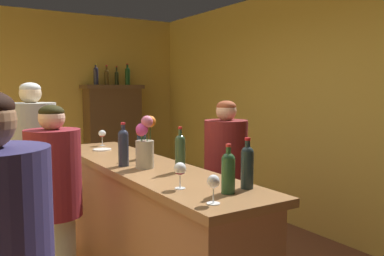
# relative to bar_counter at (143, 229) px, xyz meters

# --- Properties ---
(wall_back) EXTENTS (5.58, 0.12, 2.79)m
(wall_back) POSITION_rel_bar_counter_xyz_m (-0.53, 3.57, 0.86)
(wall_back) COLOR gold
(wall_back) RESTS_ON ground
(wall_right) EXTENTS (0.12, 7.22, 2.79)m
(wall_right) POSITION_rel_bar_counter_xyz_m (2.26, -0.05, 0.86)
(wall_right) COLOR #DAB74F
(wall_right) RESTS_ON ground
(bar_counter) EXTENTS (0.59, 2.66, 1.05)m
(bar_counter) POSITION_rel_bar_counter_xyz_m (0.00, 0.00, 0.00)
(bar_counter) COLOR #956443
(bar_counter) RESTS_ON ground
(display_cabinet) EXTENTS (0.94, 0.41, 1.68)m
(display_cabinet) POSITION_rel_bar_counter_xyz_m (1.03, 3.27, 0.35)
(display_cabinet) COLOR brown
(display_cabinet) RESTS_ON ground
(wine_bottle_malbec) EXTENTS (0.08, 0.08, 0.30)m
(wine_bottle_malbec) POSITION_rel_bar_counter_xyz_m (0.09, 0.20, 0.65)
(wine_bottle_malbec) COLOR #182333
(wine_bottle_malbec) RESTS_ON bar_counter
(wine_bottle_pinot) EXTENTS (0.07, 0.07, 0.32)m
(wine_bottle_pinot) POSITION_rel_bar_counter_xyz_m (0.10, -0.41, 0.67)
(wine_bottle_pinot) COLOR #2F472C
(wine_bottle_pinot) RESTS_ON bar_counter
(wine_bottle_syrah) EXTENTS (0.08, 0.08, 0.28)m
(wine_bottle_syrah) POSITION_rel_bar_counter_xyz_m (0.04, -1.04, 0.65)
(wine_bottle_syrah) COLOR #274D29
(wine_bottle_syrah) RESTS_ON bar_counter
(wine_bottle_merlot) EXTENTS (0.08, 0.08, 0.33)m
(wine_bottle_merlot) POSITION_rel_bar_counter_xyz_m (-0.15, 0.00, 0.67)
(wine_bottle_merlot) COLOR #242A3C
(wine_bottle_merlot) RESTS_ON bar_counter
(wine_bottle_chardonnay) EXTENTS (0.08, 0.08, 0.30)m
(wine_bottle_chardonnay) POSITION_rel_bar_counter_xyz_m (0.19, -1.02, 0.66)
(wine_bottle_chardonnay) COLOR #1F2D30
(wine_bottle_chardonnay) RESTS_ON bar_counter
(wine_glass_front) EXTENTS (0.07, 0.07, 0.16)m
(wine_glass_front) POSITION_rel_bar_counter_xyz_m (-0.14, -0.81, 0.63)
(wine_glass_front) COLOR white
(wine_glass_front) RESTS_ON bar_counter
(wine_glass_mid) EXTENTS (0.08, 0.08, 0.16)m
(wine_glass_mid) POSITION_rel_bar_counter_xyz_m (0.08, 1.12, 0.64)
(wine_glass_mid) COLOR white
(wine_glass_mid) RESTS_ON bar_counter
(wine_glass_rear) EXTENTS (0.07, 0.07, 0.15)m
(wine_glass_rear) POSITION_rel_bar_counter_xyz_m (-0.15, -1.17, 0.63)
(wine_glass_rear) COLOR white
(wine_glass_rear) RESTS_ON bar_counter
(flower_arrangement) EXTENTS (0.16, 0.14, 0.39)m
(flower_arrangement) POSITION_rel_bar_counter_xyz_m (-0.05, -0.16, 0.71)
(flower_arrangement) COLOR #A39A83
(flower_arrangement) RESTS_ON bar_counter
(cheese_plate) EXTENTS (0.17, 0.17, 0.01)m
(cheese_plate) POSITION_rel_bar_counter_xyz_m (-0.03, 0.83, 0.53)
(cheese_plate) COLOR white
(cheese_plate) RESTS_ON bar_counter
(display_bottle_left) EXTENTS (0.08, 0.08, 0.32)m
(display_bottle_left) POSITION_rel_bar_counter_xyz_m (0.76, 3.27, 1.30)
(display_bottle_left) COLOR #23243D
(display_bottle_left) RESTS_ON display_cabinet
(display_bottle_midleft) EXTENTS (0.08, 0.08, 0.31)m
(display_bottle_midleft) POSITION_rel_bar_counter_xyz_m (0.94, 3.27, 1.29)
(display_bottle_midleft) COLOR #443011
(display_bottle_midleft) RESTS_ON display_cabinet
(display_bottle_center) EXTENTS (0.07, 0.07, 0.30)m
(display_bottle_center) POSITION_rel_bar_counter_xyz_m (1.10, 3.27, 1.28)
(display_bottle_center) COLOR black
(display_bottle_center) RESTS_ON display_cabinet
(display_bottle_midright) EXTENTS (0.08, 0.08, 0.34)m
(display_bottle_midright) POSITION_rel_bar_counter_xyz_m (1.29, 3.27, 1.31)
(display_bottle_midright) COLOR #113919
(display_bottle_midright) RESTS_ON display_cabinet
(patron_in_grey) EXTENTS (0.39, 0.39, 1.68)m
(patron_in_grey) POSITION_rel_bar_counter_xyz_m (-0.69, 0.62, 0.38)
(patron_in_grey) COLOR maroon
(patron_in_grey) RESTS_ON ground
(patron_near_entrance) EXTENTS (0.37, 0.37, 1.52)m
(patron_near_entrance) POSITION_rel_bar_counter_xyz_m (-0.68, -0.03, 0.30)
(patron_near_entrance) COLOR #A9B19C
(patron_near_entrance) RESTS_ON ground
(bartender) EXTENTS (0.38, 0.38, 1.53)m
(bartender) POSITION_rel_bar_counter_xyz_m (0.79, -0.02, 0.30)
(bartender) COLOR brown
(bartender) RESTS_ON ground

